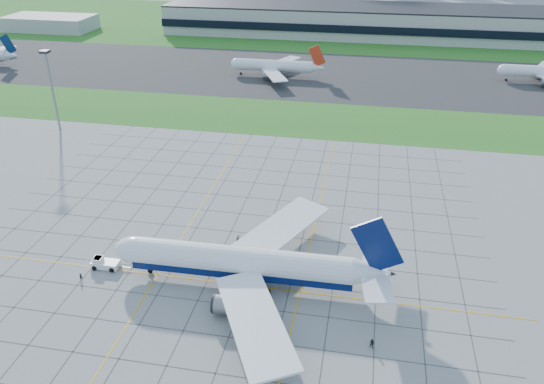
% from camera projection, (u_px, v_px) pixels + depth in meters
% --- Properties ---
extents(ground, '(1400.00, 1400.00, 0.00)m').
position_uv_depth(ground, '(210.00, 275.00, 103.96)').
color(ground, gray).
rests_on(ground, ground).
extents(grass_median, '(700.00, 35.00, 0.04)m').
position_uv_depth(grass_median, '(286.00, 117.00, 181.83)').
color(grass_median, '#246A1E').
rests_on(grass_median, ground).
extents(asphalt_taxiway, '(700.00, 75.00, 0.04)m').
position_uv_depth(asphalt_taxiway, '(307.00, 74.00, 229.42)').
color(asphalt_taxiway, '#383838').
rests_on(asphalt_taxiway, ground).
extents(grass_far, '(700.00, 145.00, 0.04)m').
position_uv_depth(grass_far, '(330.00, 25.00, 324.60)').
color(grass_far, '#246A1E').
rests_on(grass_far, ground).
extents(apron_markings, '(120.00, 130.00, 0.03)m').
position_uv_depth(apron_markings, '(227.00, 244.00, 113.48)').
color(apron_markings, '#474744').
rests_on(apron_markings, ground).
extents(terminal, '(260.00, 43.00, 15.80)m').
position_uv_depth(terminal, '(399.00, 22.00, 292.53)').
color(terminal, '#B7B7B2').
rests_on(terminal, ground).
extents(service_block, '(50.00, 25.00, 8.00)m').
position_uv_depth(service_block, '(50.00, 23.00, 310.16)').
color(service_block, '#B7B7B2').
rests_on(service_block, ground).
extents(light_mast, '(2.50, 2.50, 25.60)m').
position_uv_depth(light_mast, '(51.00, 81.00, 164.09)').
color(light_mast, gray).
rests_on(light_mast, ground).
extents(airliner, '(54.66, 55.40, 17.21)m').
position_uv_depth(airliner, '(244.00, 263.00, 99.44)').
color(airliner, white).
rests_on(airliner, ground).
extents(pushback_tug, '(8.04, 2.90, 2.23)m').
position_uv_depth(pushback_tug, '(104.00, 263.00, 105.57)').
color(pushback_tug, white).
rests_on(pushback_tug, ground).
extents(crew_near, '(0.62, 0.70, 1.62)m').
position_uv_depth(crew_near, '(81.00, 277.00, 102.00)').
color(crew_near, black).
rests_on(crew_near, ground).
extents(crew_far, '(1.13, 1.09, 1.84)m').
position_uv_depth(crew_far, '(372.00, 344.00, 86.17)').
color(crew_far, black).
rests_on(crew_far, ground).
extents(distant_jet_1, '(38.23, 42.66, 14.08)m').
position_uv_depth(distant_jet_1, '(275.00, 66.00, 224.28)').
color(distant_jet_1, white).
rests_on(distant_jet_1, ground).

